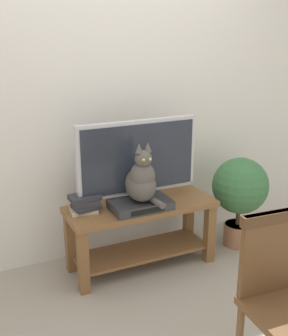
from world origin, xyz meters
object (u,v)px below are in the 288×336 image
Objects in this scene: tv_stand at (141,224)px; wooden_chair at (284,291)px; cat at (142,180)px; tv at (138,160)px; book_stack at (85,203)px; potted_plant at (240,190)px; media_box at (141,205)px.

tv_stand is 1.22× the size of wooden_chair.
tv_stand is at bearing 66.99° from cat.
tv is 0.50m from book_stack.
tv is (0.00, 0.06, 0.50)m from tv_stand.
tv_stand is at bearing -90.03° from tv.
potted_plant is (0.89, -0.09, -0.36)m from tv.
potted_plant reaches higher than book_stack.
tv is 0.96m from potted_plant.
book_stack is (-0.42, -0.01, -0.27)m from tv.
potted_plant reaches higher than tv_stand.
tv_stand is 0.48m from book_stack.
potted_plant reaches higher than media_box.
book_stack is at bearing 161.22° from media_box.
tv is 1.21× the size of potted_plant.
cat reaches higher than media_box.
wooden_chair is (0.16, -1.40, -0.31)m from tv.
potted_plant is (1.31, -0.08, -0.09)m from book_stack.
cat reaches higher than potted_plant.
cat is 1.28m from wooden_chair.
tv is 4.15× the size of book_stack.
tv reaches higher than book_stack.
tv_stand is 1.37m from wooden_chair.
book_stack is (-0.42, 0.05, 0.23)m from tv_stand.
tv is 1.01× the size of wooden_chair.
cat is at bearing -20.86° from book_stack.
tv reaches higher than media_box.
tv_stand is 2.59× the size of media_box.
tv_stand is 0.41m from cat.
wooden_chair reaches higher than potted_plant.
potted_plant is at bearing -5.53° from tv.
cat reaches higher than book_stack.
tv_stand is 5.03× the size of book_stack.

